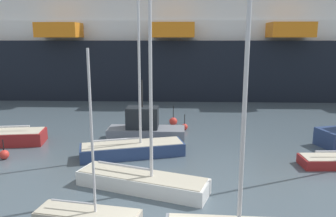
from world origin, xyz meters
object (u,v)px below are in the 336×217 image
at_px(sailboat_1, 88,215).
at_px(fishing_boat_2, 145,128).
at_px(sailboat_3, 133,148).
at_px(channel_buoy_2, 4,154).
at_px(channel_buoy_1, 185,127).
at_px(channel_buoy_0, 173,121).
at_px(sailboat_6, 142,177).
at_px(cruise_ship, 266,39).

bearing_deg(sailboat_1, fishing_boat_2, 93.90).
xyz_separation_m(sailboat_3, channel_buoy_2, (-7.85, -0.73, -0.24)).
distance_m(sailboat_3, fishing_boat_2, 3.54).
relative_size(fishing_boat_2, channel_buoy_1, 4.28).
bearing_deg(channel_buoy_2, sailboat_3, 5.32).
xyz_separation_m(channel_buoy_0, channel_buoy_2, (-10.36, -8.39, -0.06)).
xyz_separation_m(sailboat_3, channel_buoy_1, (3.44, 6.21, -0.27)).
relative_size(sailboat_6, channel_buoy_1, 9.96).
distance_m(channel_buoy_0, channel_buoy_2, 13.33).
bearing_deg(sailboat_3, channel_buoy_1, 46.10).
bearing_deg(sailboat_6, cruise_ship, 85.91).
relative_size(channel_buoy_0, channel_buoy_1, 1.32).
bearing_deg(sailboat_1, cruise_ship, 75.84).
bearing_deg(channel_buoy_1, channel_buoy_2, -148.41).
relative_size(sailboat_3, channel_buoy_1, 7.75).
distance_m(sailboat_3, channel_buoy_2, 7.89).
bearing_deg(sailboat_3, cruise_ship, 45.95).
xyz_separation_m(sailboat_3, fishing_boat_2, (0.47, 3.49, 0.34)).
bearing_deg(sailboat_6, channel_buoy_2, 175.58).
height_order(sailboat_6, fishing_boat_2, sailboat_6).
height_order(channel_buoy_1, channel_buoy_2, channel_buoy_1).
bearing_deg(channel_buoy_2, fishing_boat_2, 26.91).
bearing_deg(channel_buoy_2, cruise_ship, 50.55).
xyz_separation_m(fishing_boat_2, channel_buoy_1, (2.97, 2.72, -0.61)).
xyz_separation_m(sailboat_6, cruise_ship, (14.12, 32.00, 6.67)).
xyz_separation_m(fishing_boat_2, cruise_ship, (14.72, 23.78, 6.42)).
relative_size(channel_buoy_2, cruise_ship, 0.01).
height_order(channel_buoy_2, cruise_ship, cruise_ship).
distance_m(sailboat_3, channel_buoy_0, 8.06).
bearing_deg(channel_buoy_1, sailboat_3, -118.97).
height_order(sailboat_3, fishing_boat_2, sailboat_3).
height_order(sailboat_6, channel_buoy_0, sailboat_6).
distance_m(sailboat_1, channel_buoy_2, 9.98).
bearing_deg(sailboat_6, sailboat_3, 122.48).
bearing_deg(channel_buoy_1, sailboat_1, -106.87).
bearing_deg(fishing_boat_2, sailboat_6, 95.51).
relative_size(sailboat_1, channel_buoy_1, 5.30).
xyz_separation_m(channel_buoy_0, channel_buoy_1, (0.94, -1.44, -0.08)).
relative_size(sailboat_1, sailboat_6, 0.53).
xyz_separation_m(sailboat_3, sailboat_6, (1.07, -4.73, 0.09)).
bearing_deg(cruise_ship, fishing_boat_2, -120.89).
bearing_deg(sailboat_3, fishing_boat_2, 67.41).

